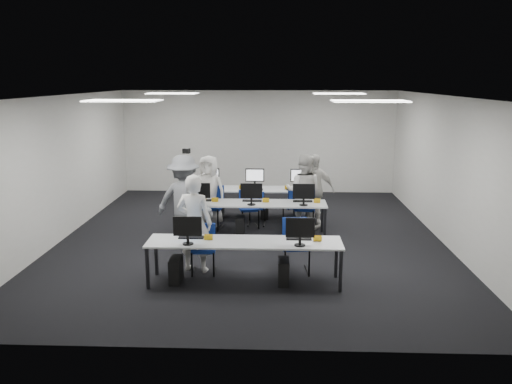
{
  "coord_description": "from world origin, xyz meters",
  "views": [
    {
      "loc": [
        0.49,
        -10.18,
        3.34
      ],
      "look_at": [
        0.1,
        0.05,
        1.0
      ],
      "focal_mm": 35.0,
      "sensor_mm": 36.0,
      "label": 1
    }
  ],
  "objects_px": {
    "student_3": "(313,190)",
    "chair_1": "(295,256)",
    "student_2": "(209,191)",
    "chair_2": "(212,215)",
    "chair_3": "(249,216)",
    "chair_5": "(201,211)",
    "student_0": "(194,223)",
    "desk_mid": "(252,205)",
    "chair_6": "(257,214)",
    "desk_front": "(244,244)",
    "chair_7": "(294,213)",
    "chair_4": "(304,216)",
    "photographer": "(184,200)",
    "student_1": "(304,191)",
    "chair_0": "(204,258)"
  },
  "relations": [
    {
      "from": "chair_1",
      "to": "student_1",
      "type": "relative_size",
      "value": 0.55
    },
    {
      "from": "chair_4",
      "to": "chair_5",
      "type": "relative_size",
      "value": 0.99
    },
    {
      "from": "desk_mid",
      "to": "chair_1",
      "type": "distance_m",
      "value": 2.27
    },
    {
      "from": "chair_4",
      "to": "chair_6",
      "type": "bearing_deg",
      "value": 170.55
    },
    {
      "from": "chair_2",
      "to": "chair_6",
      "type": "bearing_deg",
      "value": 27.52
    },
    {
      "from": "desk_mid",
      "to": "student_1",
      "type": "height_order",
      "value": "student_1"
    },
    {
      "from": "student_3",
      "to": "chair_1",
      "type": "bearing_deg",
      "value": -103.87
    },
    {
      "from": "chair_6",
      "to": "student_2",
      "type": "bearing_deg",
      "value": -170.8
    },
    {
      "from": "chair_5",
      "to": "student_1",
      "type": "distance_m",
      "value": 2.44
    },
    {
      "from": "student_3",
      "to": "photographer",
      "type": "relative_size",
      "value": 0.9
    },
    {
      "from": "student_2",
      "to": "student_3",
      "type": "relative_size",
      "value": 0.99
    },
    {
      "from": "student_2",
      "to": "chair_0",
      "type": "bearing_deg",
      "value": -67.76
    },
    {
      "from": "chair_5",
      "to": "student_1",
      "type": "bearing_deg",
      "value": 0.35
    },
    {
      "from": "chair_6",
      "to": "student_0",
      "type": "bearing_deg",
      "value": -105.97
    },
    {
      "from": "chair_3",
      "to": "student_3",
      "type": "relative_size",
      "value": 0.51
    },
    {
      "from": "chair_5",
      "to": "photographer",
      "type": "relative_size",
      "value": 0.53
    },
    {
      "from": "desk_mid",
      "to": "chair_2",
      "type": "bearing_deg",
      "value": 150.04
    },
    {
      "from": "chair_0",
      "to": "desk_front",
      "type": "bearing_deg",
      "value": -33.78
    },
    {
      "from": "chair_3",
      "to": "chair_4",
      "type": "relative_size",
      "value": 0.87
    },
    {
      "from": "chair_3",
      "to": "student_0",
      "type": "relative_size",
      "value": 0.48
    },
    {
      "from": "chair_0",
      "to": "student_3",
      "type": "height_order",
      "value": "student_3"
    },
    {
      "from": "chair_2",
      "to": "chair_6",
      "type": "xyz_separation_m",
      "value": [
        1.0,
        0.29,
        -0.04
      ]
    },
    {
      "from": "desk_front",
      "to": "chair_2",
      "type": "xyz_separation_m",
      "value": [
        -0.93,
        3.13,
        -0.38
      ]
    },
    {
      "from": "student_0",
      "to": "chair_7",
      "type": "bearing_deg",
      "value": -111.25
    },
    {
      "from": "chair_1",
      "to": "photographer",
      "type": "height_order",
      "value": "photographer"
    },
    {
      "from": "chair_2",
      "to": "student_3",
      "type": "distance_m",
      "value": 2.39
    },
    {
      "from": "student_1",
      "to": "photographer",
      "type": "distance_m",
      "value": 2.78
    },
    {
      "from": "desk_mid",
      "to": "chair_2",
      "type": "distance_m",
      "value": 1.14
    },
    {
      "from": "chair_3",
      "to": "chair_7",
      "type": "xyz_separation_m",
      "value": [
        1.04,
        0.27,
        0.0
      ]
    },
    {
      "from": "chair_2",
      "to": "student_0",
      "type": "bearing_deg",
      "value": -78.07
    },
    {
      "from": "chair_1",
      "to": "chair_3",
      "type": "distance_m",
      "value": 2.86
    },
    {
      "from": "chair_6",
      "to": "chair_7",
      "type": "xyz_separation_m",
      "value": [
        0.87,
        0.08,
        0.01
      ]
    },
    {
      "from": "chair_1",
      "to": "chair_5",
      "type": "xyz_separation_m",
      "value": [
        -2.1,
        2.87,
        0.01
      ]
    },
    {
      "from": "chair_0",
      "to": "chair_2",
      "type": "height_order",
      "value": "chair_2"
    },
    {
      "from": "chair_2",
      "to": "student_3",
      "type": "relative_size",
      "value": 0.57
    },
    {
      "from": "desk_mid",
      "to": "chair_7",
      "type": "distance_m",
      "value": 1.37
    },
    {
      "from": "desk_front",
      "to": "chair_5",
      "type": "bearing_deg",
      "value": 109.87
    },
    {
      "from": "desk_mid",
      "to": "chair_7",
      "type": "relative_size",
      "value": 3.75
    },
    {
      "from": "desk_front",
      "to": "student_1",
      "type": "xyz_separation_m",
      "value": [
        1.14,
        3.24,
        0.17
      ]
    },
    {
      "from": "desk_front",
      "to": "chair_0",
      "type": "xyz_separation_m",
      "value": [
        -0.74,
        0.45,
        -0.41
      ]
    },
    {
      "from": "chair_0",
      "to": "student_3",
      "type": "xyz_separation_m",
      "value": [
        2.12,
        3.02,
        0.56
      ]
    },
    {
      "from": "student_0",
      "to": "student_2",
      "type": "xyz_separation_m",
      "value": [
        -0.11,
        2.78,
        -0.05
      ]
    },
    {
      "from": "chair_3",
      "to": "desk_mid",
      "type": "bearing_deg",
      "value": -94.72
    },
    {
      "from": "chair_3",
      "to": "chair_4",
      "type": "bearing_deg",
      "value": -18.73
    },
    {
      "from": "chair_3",
      "to": "chair_6",
      "type": "bearing_deg",
      "value": 34.96
    },
    {
      "from": "chair_5",
      "to": "student_0",
      "type": "bearing_deg",
      "value": -78.91
    },
    {
      "from": "chair_3",
      "to": "student_2",
      "type": "distance_m",
      "value": 1.07
    },
    {
      "from": "chair_2",
      "to": "chair_1",
      "type": "bearing_deg",
      "value": -43.94
    },
    {
      "from": "desk_mid",
      "to": "chair_2",
      "type": "height_order",
      "value": "chair_2"
    },
    {
      "from": "desk_front",
      "to": "chair_1",
      "type": "bearing_deg",
      "value": 31.9
    }
  ]
}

